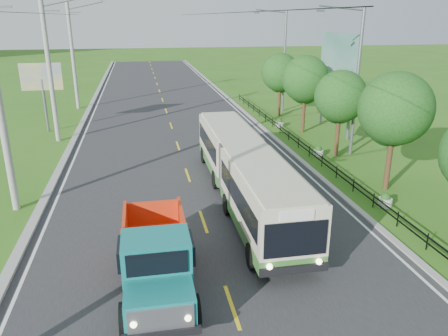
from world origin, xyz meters
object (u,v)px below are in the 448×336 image
object	(u,v)px
billboard_left	(42,81)
dump_truck	(156,255)
streetlight_mid	(355,78)
planter_near	(385,201)
tree_fifth	(305,82)
planter_mid	(318,152)
pole_mid	(50,68)
bus	(244,168)
tree_back	(280,74)
streetlight_far	(283,58)
billboard_right	(338,61)
tree_third	(394,112)
pole_far	(73,54)
planter_far	(280,123)
tree_fourth	(340,99)

from	to	relation	value
billboard_left	dump_truck	world-z (taller)	billboard_left
streetlight_mid	planter_near	distance (m)	9.46
tree_fifth	planter_near	distance (m)	14.64
planter_near	streetlight_mid	bearing A→B (deg)	75.68
planter_near	planter_mid	world-z (taller)	same
pole_mid	planter_near	world-z (taller)	pole_mid
planter_near	bus	world-z (taller)	bus
tree_back	streetlight_far	distance (m)	2.37
tree_fifth	billboard_right	bearing A→B (deg)	-3.30
tree_third	planter_near	bearing A→B (deg)	-120.41
tree_third	billboard_left	world-z (taller)	tree_third
planter_near	planter_mid	bearing A→B (deg)	90.00
pole_far	streetlight_far	xyz separation A→B (m)	(18.90, -5.00, -0.19)
tree_back	planter_far	xyz separation A→B (m)	(-1.26, -4.14, -3.37)
pole_mid	dump_truck	xyz separation A→B (m)	(6.08, -19.71, -3.76)
pole_mid	planter_near	size ratio (longest dim) A/B	14.93
pole_far	tree_fifth	size ratio (longest dim) A/B	1.72
streetlight_far	bus	bearing A→B (deg)	-112.67
tree_back	planter_far	bearing A→B (deg)	-106.88
tree_back	billboard_left	bearing A→B (deg)	-173.69
pole_far	planter_far	bearing A→B (deg)	-33.12
streetlight_far	bus	distance (m)	22.01
pole_mid	tree_back	world-z (taller)	pole_mid
tree_fourth	billboard_left	size ratio (longest dim) A/B	1.04
streetlight_mid	planter_far	distance (m)	9.46
billboard_right	pole_far	bearing A→B (deg)	147.70
pole_far	tree_third	bearing A→B (deg)	-53.91
pole_far	streetlight_mid	size ratio (longest dim) A/B	1.10
streetlight_mid	tree_fourth	bearing A→B (deg)	169.85
tree_fourth	streetlight_mid	xyz separation A→B (m)	(0.79, -0.14, 1.32)
pole_far	planter_mid	bearing A→B (deg)	-48.41
pole_mid	planter_far	xyz separation A→B (m)	(16.86, 1.00, -4.81)
pole_mid	tree_fourth	distance (m)	19.43
tree_third	streetlight_mid	bearing A→B (deg)	82.36
pole_mid	streetlight_mid	distance (m)	20.16
pole_far	tree_third	world-z (taller)	pole_far
tree_third	bus	size ratio (longest dim) A/B	0.41
tree_third	tree_back	distance (m)	18.00
billboard_right	dump_truck	bearing A→B (deg)	-127.74
tree_back	billboard_right	distance (m)	6.82
planter_near	billboard_left	size ratio (longest dim) A/B	0.13
tree_third	billboard_left	bearing A→B (deg)	140.67
tree_fifth	dump_truck	world-z (taller)	tree_fifth
tree_fourth	tree_back	world-z (taller)	tree_back
planter_near	dump_truck	world-z (taller)	dump_truck
streetlight_far	tree_back	bearing A→B (deg)	-112.92
billboard_right	billboard_left	bearing A→B (deg)	169.60
streetlight_mid	planter_far	bearing A→B (deg)	104.32
pole_far	planter_far	world-z (taller)	pole_far
planter_near	billboard_left	world-z (taller)	billboard_left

